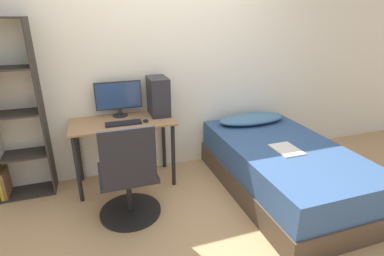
# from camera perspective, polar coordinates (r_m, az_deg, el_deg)

# --- Properties ---
(ground_plane) EXTENTS (14.00, 14.00, 0.00)m
(ground_plane) POSITION_cam_1_polar(r_m,az_deg,el_deg) (2.89, 1.52, -18.55)
(ground_plane) COLOR tan
(wall_back) EXTENTS (8.00, 0.05, 2.50)m
(wall_back) POSITION_cam_1_polar(r_m,az_deg,el_deg) (3.55, -5.86, 11.36)
(wall_back) COLOR silver
(wall_back) RESTS_ON ground_plane
(desk) EXTENTS (1.10, 0.55, 0.76)m
(desk) POSITION_cam_1_polar(r_m,az_deg,el_deg) (3.35, -12.98, -0.67)
(desk) COLOR #997047
(desk) RESTS_ON ground_plane
(bookshelf) EXTENTS (0.55, 0.30, 1.81)m
(bookshelf) POSITION_cam_1_polar(r_m,az_deg,el_deg) (3.49, -32.16, 1.62)
(bookshelf) COLOR #2D2823
(bookshelf) RESTS_ON ground_plane
(office_chair) EXTENTS (0.59, 0.59, 0.98)m
(office_chair) POSITION_cam_1_polar(r_m,az_deg,el_deg) (2.88, -11.93, -10.36)
(office_chair) COLOR black
(office_chair) RESTS_ON ground_plane
(bed) EXTENTS (1.15, 1.98, 0.54)m
(bed) POSITION_cam_1_polar(r_m,az_deg,el_deg) (3.42, 16.93, -7.38)
(bed) COLOR #4C3D2D
(bed) RESTS_ON ground_plane
(pillow) EXTENTS (0.87, 0.36, 0.11)m
(pillow) POSITION_cam_1_polar(r_m,az_deg,el_deg) (3.85, 11.30, 1.72)
(pillow) COLOR teal
(pillow) RESTS_ON bed
(magazine) EXTENTS (0.24, 0.32, 0.01)m
(magazine) POSITION_cam_1_polar(r_m,az_deg,el_deg) (3.20, 17.58, -3.91)
(magazine) COLOR silver
(magazine) RESTS_ON bed
(monitor) EXTENTS (0.50, 0.17, 0.39)m
(monitor) POSITION_cam_1_polar(r_m,az_deg,el_deg) (3.41, -13.80, 5.72)
(monitor) COLOR black
(monitor) RESTS_ON desk
(keyboard) EXTENTS (0.37, 0.13, 0.02)m
(keyboard) POSITION_cam_1_polar(r_m,az_deg,el_deg) (3.20, -12.93, 0.89)
(keyboard) COLOR black
(keyboard) RESTS_ON desk
(pc_tower) EXTENTS (0.21, 0.33, 0.43)m
(pc_tower) POSITION_cam_1_polar(r_m,az_deg,el_deg) (3.39, -6.44, 6.04)
(pc_tower) COLOR #232328
(pc_tower) RESTS_ON desk
(mouse) EXTENTS (0.06, 0.09, 0.02)m
(mouse) POSITION_cam_1_polar(r_m,az_deg,el_deg) (3.23, -8.80, 1.37)
(mouse) COLOR black
(mouse) RESTS_ON desk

